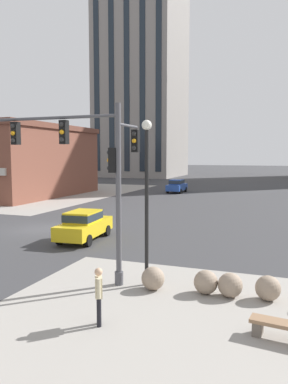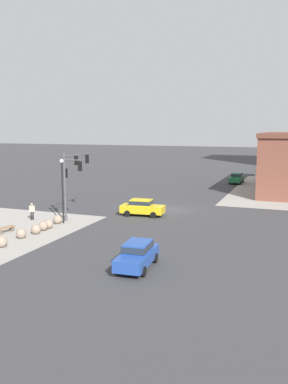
% 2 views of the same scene
% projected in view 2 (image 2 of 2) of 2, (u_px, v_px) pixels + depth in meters
% --- Properties ---
extents(ground_plane, '(320.00, 320.00, 0.00)m').
position_uv_depth(ground_plane, '(172.00, 210.00, 45.05)').
color(ground_plane, '#38383A').
extents(traffic_signal_main, '(5.98, 2.09, 6.66)m').
position_uv_depth(traffic_signal_main, '(72.00, 174.00, 39.79)').
color(traffic_signal_main, '#4C4C51').
rests_on(traffic_signal_main, ground).
extents(bollard_sphere_curb_a, '(0.84, 0.84, 0.84)m').
position_uv_depth(bollard_sphere_curb_a, '(58.00, 219.00, 38.23)').
color(bollard_sphere_curb_a, gray).
rests_on(bollard_sphere_curb_a, ground).
extents(bollard_sphere_curb_b, '(0.84, 0.84, 0.84)m').
position_uv_depth(bollard_sphere_curb_b, '(49.00, 224.00, 36.43)').
color(bollard_sphere_curb_b, gray).
rests_on(bollard_sphere_curb_b, ground).
extents(bollard_sphere_curb_c, '(0.84, 0.84, 0.84)m').
position_uv_depth(bollard_sphere_curb_c, '(43.00, 226.00, 35.66)').
color(bollard_sphere_curb_c, gray).
rests_on(bollard_sphere_curb_c, ground).
extents(bollard_sphere_curb_d, '(0.84, 0.84, 0.84)m').
position_uv_depth(bollard_sphere_curb_d, '(36.00, 229.00, 34.49)').
color(bollard_sphere_curb_d, gray).
rests_on(bollard_sphere_curb_d, ground).
extents(bollard_sphere_curb_e, '(0.84, 0.84, 0.84)m').
position_uv_depth(bollard_sphere_curb_e, '(21.00, 233.00, 33.14)').
color(bollard_sphere_curb_e, gray).
rests_on(bollard_sphere_curb_e, ground).
extents(bollard_sphere_curb_f, '(0.84, 0.84, 0.84)m').
position_uv_depth(bollard_sphere_curb_f, '(2.00, 242.00, 30.65)').
color(bollard_sphere_curb_f, gray).
rests_on(bollard_sphere_curb_f, ground).
extents(bench_near_signal, '(1.85, 0.72, 0.49)m').
position_uv_depth(bench_near_signal, '(6.00, 229.00, 34.97)').
color(bench_near_signal, '#8E6B4C').
rests_on(bench_near_signal, ground).
extents(pedestrian_walking_east, '(0.34, 0.49, 1.67)m').
position_uv_depth(pedestrian_walking_east, '(32.00, 210.00, 39.75)').
color(pedestrian_walking_east, black).
rests_on(pedestrian_walking_east, ground).
extents(street_lamp_corner_near, '(0.36, 0.36, 6.06)m').
position_uv_depth(street_lamp_corner_near, '(62.00, 184.00, 37.93)').
color(street_lamp_corner_near, black).
rests_on(street_lamp_corner_near, ground).
extents(car_main_northbound_near, '(4.44, 1.97, 1.68)m').
position_uv_depth(car_main_northbound_near, '(237.00, 178.00, 66.51)').
color(car_main_northbound_near, '#1E6B3D').
rests_on(car_main_northbound_near, ground).
extents(car_main_northbound_far, '(4.52, 2.13, 1.68)m').
position_uv_depth(car_main_northbound_far, '(137.00, 254.00, 26.06)').
color(car_main_northbound_far, '#23479E').
rests_on(car_main_northbound_far, ground).
extents(car_main_southbound_far, '(2.16, 4.53, 1.68)m').
position_uv_depth(car_main_southbound_far, '(142.00, 207.00, 41.74)').
color(car_main_southbound_far, gold).
rests_on(car_main_southbound_far, ground).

